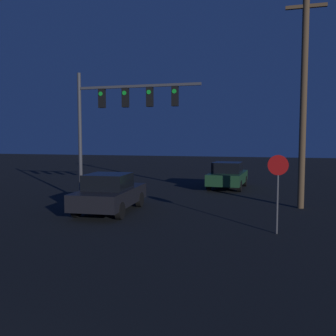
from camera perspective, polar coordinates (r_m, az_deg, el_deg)
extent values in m
cube|color=black|center=(15.70, -8.80, -4.25)|extent=(2.18, 4.37, 0.65)
cube|color=black|center=(15.41, -9.11, -2.04)|extent=(1.74, 1.89, 0.62)
cylinder|color=black|center=(17.28, -9.98, -4.55)|extent=(0.25, 0.66, 0.65)
cylinder|color=black|center=(16.71, -4.33, -4.80)|extent=(0.25, 0.66, 0.65)
cylinder|color=black|center=(14.90, -13.79, -6.07)|extent=(0.25, 0.66, 0.65)
cylinder|color=black|center=(14.23, -7.33, -6.48)|extent=(0.25, 0.66, 0.65)
sphere|color=#F9EFC6|center=(17.86, -7.95, -2.96)|extent=(0.18, 0.18, 0.18)
sphere|color=#F9EFC6|center=(17.53, -4.69, -3.08)|extent=(0.18, 0.18, 0.18)
cube|color=#1E4728|center=(23.03, 9.10, -1.45)|extent=(2.11, 4.34, 0.65)
cube|color=black|center=(22.76, 9.04, 0.09)|extent=(1.71, 1.86, 0.62)
cylinder|color=black|center=(24.51, 7.53, -1.83)|extent=(0.24, 0.66, 0.65)
cylinder|color=black|center=(24.25, 11.64, -1.95)|extent=(0.24, 0.66, 0.65)
cylinder|color=black|center=(21.93, 6.27, -2.57)|extent=(0.24, 0.66, 0.65)
cylinder|color=black|center=(21.65, 10.86, -2.72)|extent=(0.24, 0.66, 0.65)
sphere|color=#F9EFC6|center=(25.22, 8.67, -0.78)|extent=(0.18, 0.18, 0.18)
sphere|color=#F9EFC6|center=(25.07, 11.06, -0.84)|extent=(0.18, 0.18, 0.18)
cylinder|color=#4C4C51|center=(18.91, -13.26, 4.61)|extent=(0.18, 0.18, 6.20)
cube|color=#4C4C51|center=(17.82, -4.68, 12.32)|extent=(6.02, 0.12, 0.12)
cube|color=black|center=(18.46, -10.03, 10.40)|extent=(0.28, 0.28, 0.90)
cylinder|color=green|center=(18.34, -10.24, 11.07)|extent=(0.20, 0.02, 0.20)
cube|color=black|center=(17.98, -6.51, 10.60)|extent=(0.28, 0.28, 0.90)
cylinder|color=green|center=(17.86, -6.69, 11.29)|extent=(0.20, 0.02, 0.20)
cube|color=black|center=(17.57, -2.80, 10.77)|extent=(0.28, 0.28, 0.90)
cylinder|color=green|center=(17.45, -2.96, 11.48)|extent=(0.20, 0.02, 0.20)
cube|color=black|center=(17.23, 1.08, 10.89)|extent=(0.28, 0.28, 0.90)
cylinder|color=green|center=(17.11, 0.95, 11.62)|extent=(0.20, 0.02, 0.20)
cylinder|color=#4C4C51|center=(12.37, 16.33, -3.91)|extent=(0.07, 0.07, 2.52)
cylinder|color=red|center=(12.25, 16.43, 0.42)|extent=(0.64, 0.03, 0.64)
cylinder|color=brown|center=(17.19, 19.95, 9.97)|extent=(0.28, 0.28, 9.49)
cube|color=brown|center=(17.97, 20.31, 22.10)|extent=(1.66, 0.14, 0.14)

